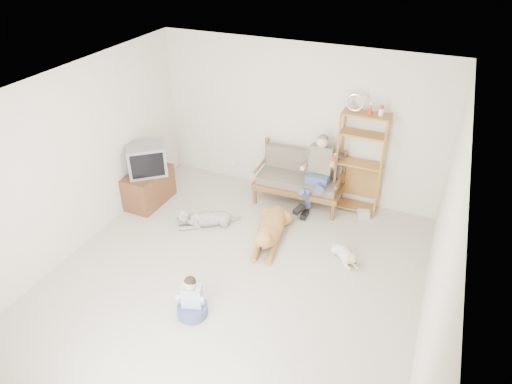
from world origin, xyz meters
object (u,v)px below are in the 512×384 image
at_px(etagere, 360,162).
at_px(tv_stand, 149,187).
at_px(loveseat, 300,177).
at_px(golden_retriever, 270,229).

relative_size(etagere, tv_stand, 2.25).
distance_m(loveseat, golden_retriever, 1.30).
xyz_separation_m(tv_stand, golden_retriever, (2.36, -0.19, -0.10)).
relative_size(etagere, golden_retriever, 1.30).
height_order(etagere, tv_stand, etagere).
height_order(loveseat, golden_retriever, loveseat).
bearing_deg(golden_retriever, tv_stand, 167.07).
bearing_deg(loveseat, golden_retriever, -94.02).
distance_m(loveseat, tv_stand, 2.65).
xyz_separation_m(loveseat, tv_stand, (-2.41, -1.08, -0.19)).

